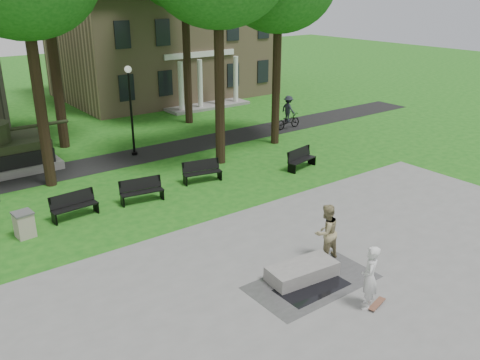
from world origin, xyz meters
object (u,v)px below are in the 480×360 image
object	(u,v)px
skateboarder	(370,278)
park_bench_0	(74,205)
trash_bin	(24,224)
friend_watching	(326,232)
cyclist	(288,115)
concrete_block	(302,271)

from	to	relation	value
skateboarder	park_bench_0	bearing A→B (deg)	-104.95
skateboarder	trash_bin	xyz separation A→B (m)	(-6.48, 10.25, -0.48)
friend_watching	trash_bin	bearing A→B (deg)	-45.07
friend_watching	trash_bin	distance (m)	10.69
trash_bin	skateboarder	bearing A→B (deg)	-57.72
skateboarder	trash_bin	world-z (taller)	skateboarder
skateboarder	park_bench_0	xyz separation A→B (m)	(-4.45, 10.82, -0.44)
friend_watching	park_bench_0	size ratio (longest dim) A/B	1.05
cyclist	skateboarder	bearing A→B (deg)	143.06
friend_watching	skateboarder	bearing A→B (deg)	69.10
park_bench_0	trash_bin	size ratio (longest dim) A/B	1.90
concrete_block	skateboarder	world-z (taller)	skateboarder
skateboarder	trash_bin	bearing A→B (deg)	-95.04
trash_bin	park_bench_0	bearing A→B (deg)	15.68
park_bench_0	skateboarder	bearing A→B (deg)	-71.46
skateboarder	trash_bin	distance (m)	12.14
concrete_block	trash_bin	xyz separation A→B (m)	(-6.07, 8.04, 0.24)
park_bench_0	concrete_block	bearing A→B (deg)	-68.63
concrete_block	trash_bin	bearing A→B (deg)	127.07
cyclist	trash_bin	xyz separation A→B (m)	(-17.58, -5.51, -0.38)
concrete_block	cyclist	xyz separation A→B (m)	(11.51, 13.54, 0.62)
concrete_block	park_bench_0	size ratio (longest dim) A/B	1.20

